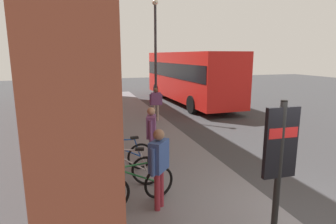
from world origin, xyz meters
TOP-DOWN VIEW (x-y plane):
  - ground at (6.00, -1.00)m, footprint 60.00×60.00m
  - sidewalk_pavement at (8.00, 1.75)m, footprint 24.00×3.50m
  - station_facade at (8.99, 3.80)m, footprint 22.00×0.65m
  - bicycle_beside_lamp at (1.55, 2.78)m, footprint 0.66×1.71m
  - bicycle_far_end at (2.53, 2.90)m, footprint 0.66×1.71m
  - bicycle_end_of_row at (3.32, 2.87)m, footprint 0.48×1.76m
  - transit_info_sign at (-0.35, 0.93)m, footprint 0.10×0.55m
  - city_bus at (13.79, -3.00)m, footprint 10.59×2.93m
  - pedestrian_near_bus at (3.57, 2.00)m, footprint 0.60×0.37m
  - pedestrian_crossing_street at (1.30, 2.39)m, footprint 0.51×0.49m
  - pedestrian_by_facade at (8.80, 0.52)m, footprint 0.29×0.59m
  - street_lamp at (9.64, 0.30)m, footprint 0.28×0.28m

SIDE VIEW (x-z plane):
  - ground at x=6.00m, z-range 0.00..0.00m
  - sidewalk_pavement at x=8.00m, z-range 0.00..0.12m
  - bicycle_beside_lamp at x=1.55m, z-range 0.02..1.00m
  - bicycle_far_end at x=2.53m, z-range 0.02..1.00m
  - bicycle_end_of_row at x=3.32m, z-range 0.02..1.00m
  - pedestrian_by_facade at x=8.80m, z-range 0.29..1.85m
  - pedestrian_crossing_street at x=1.30m, z-range 0.30..1.96m
  - pedestrian_near_bus at x=3.57m, z-range 0.30..1.96m
  - transit_info_sign at x=-0.35m, z-range 0.52..2.92m
  - city_bus at x=13.79m, z-range 0.24..3.59m
  - street_lamp at x=9.64m, z-range 0.61..6.21m
  - station_facade at x=8.99m, z-range -0.01..9.98m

